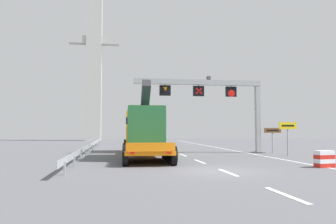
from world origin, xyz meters
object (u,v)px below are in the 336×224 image
object	(u,v)px
bridge_pylon_distant	(94,58)
exit_sign_yellow	(288,131)
tourist_info_sign_brown	(273,134)
crash_barrier_striped	(324,159)
overhead_lane_gantry	(215,94)
heavy_haul_truck_orange	(143,130)

from	to	relation	value
bridge_pylon_distant	exit_sign_yellow	bearing A→B (deg)	-65.52
tourist_info_sign_brown	crash_barrier_striped	world-z (taller)	tourist_info_sign_brown
exit_sign_yellow	tourist_info_sign_brown	size ratio (longest dim) A/B	1.19
exit_sign_yellow	overhead_lane_gantry	bearing A→B (deg)	139.61
tourist_info_sign_brown	crash_barrier_striped	size ratio (longest dim) A/B	2.03
heavy_haul_truck_orange	bridge_pylon_distant	world-z (taller)	bridge_pylon_distant
tourist_info_sign_brown	overhead_lane_gantry	bearing A→B (deg)	169.40
crash_barrier_striped	bridge_pylon_distant	size ratio (longest dim) A/B	0.04
heavy_haul_truck_orange	crash_barrier_striped	size ratio (longest dim) A/B	13.28
overhead_lane_gantry	tourist_info_sign_brown	size ratio (longest dim) A/B	5.24
overhead_lane_gantry	bridge_pylon_distant	xyz separation A→B (m)	(-12.70, 34.00, 10.23)
heavy_haul_truck_orange	crash_barrier_striped	world-z (taller)	heavy_haul_truck_orange
overhead_lane_gantry	bridge_pylon_distant	bearing A→B (deg)	110.49
overhead_lane_gantry	tourist_info_sign_brown	distance (m)	5.95
crash_barrier_striped	bridge_pylon_distant	bearing A→B (deg)	108.94
heavy_haul_truck_orange	overhead_lane_gantry	bearing A→B (deg)	12.11
exit_sign_yellow	tourist_info_sign_brown	bearing A→B (deg)	85.26
overhead_lane_gantry	heavy_haul_truck_orange	xyz separation A→B (m)	(-6.34, -1.36, -3.10)
heavy_haul_truck_orange	bridge_pylon_distant	bearing A→B (deg)	100.21
crash_barrier_striped	heavy_haul_truck_orange	bearing A→B (deg)	133.51
crash_barrier_striped	tourist_info_sign_brown	bearing A→B (deg)	78.29
overhead_lane_gantry	heavy_haul_truck_orange	size ratio (longest dim) A/B	0.80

